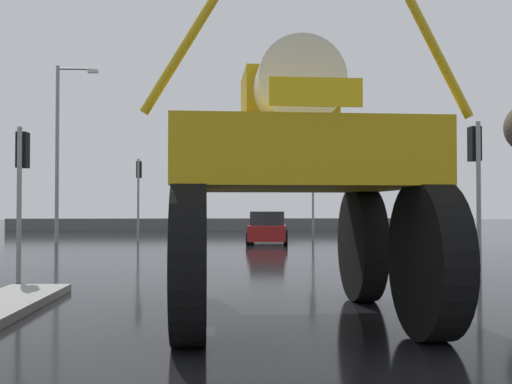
{
  "coord_description": "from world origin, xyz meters",
  "views": [
    {
      "loc": [
        -0.88,
        -2.61,
        1.76
      ],
      "look_at": [
        -0.32,
        8.31,
        2.02
      ],
      "focal_mm": 42.53,
      "sensor_mm": 36.0,
      "label": 1
    }
  ],
  "objects": [
    {
      "name": "ground_plane",
      "position": [
        0.0,
        18.0,
        0.0
      ],
      "size": [
        120.0,
        120.0,
        0.0
      ],
      "primitive_type": "plane",
      "color": "black"
    },
    {
      "name": "oversize_sprayer",
      "position": [
        0.17,
        6.85,
        2.19
      ],
      "size": [
        4.31,
        5.57,
        4.65
      ],
      "rotation": [
        0.0,
        0.0,
        1.61
      ],
      "color": "black",
      "rests_on": "ground"
    },
    {
      "name": "sedan_ahead",
      "position": [
        1.15,
        26.15,
        0.71
      ],
      "size": [
        2.21,
        4.25,
        1.52
      ],
      "rotation": [
        0.0,
        0.0,
        1.47
      ],
      "color": "maroon",
      "rests_on": "ground"
    },
    {
      "name": "traffic_signal_near_left",
      "position": [
        -5.63,
        11.78,
        2.62
      ],
      "size": [
        0.24,
        0.54,
        3.6
      ],
      "color": "gray",
      "rests_on": "ground"
    },
    {
      "name": "traffic_signal_near_right",
      "position": [
        5.2,
        11.78,
        2.77
      ],
      "size": [
        0.24,
        0.54,
        3.8
      ],
      "color": "gray",
      "rests_on": "ground"
    },
    {
      "name": "traffic_signal_far_left",
      "position": [
        -5.19,
        27.81,
        3.0
      ],
      "size": [
        0.24,
        0.55,
        4.11
      ],
      "color": "gray",
      "rests_on": "ground"
    },
    {
      "name": "traffic_signal_far_right",
      "position": [
        3.54,
        27.81,
        2.83
      ],
      "size": [
        0.24,
        0.55,
        3.88
      ],
      "color": "gray",
      "rests_on": "ground"
    },
    {
      "name": "streetlight_far_left",
      "position": [
        -8.96,
        27.47,
        4.81
      ],
      "size": [
        2.05,
        0.24,
        8.67
      ],
      "color": "gray",
      "rests_on": "ground"
    },
    {
      "name": "roadside_barrier",
      "position": [
        0.0,
        40.56,
        0.45
      ],
      "size": [
        32.47,
        0.24,
        0.9
      ],
      "primitive_type": "cube",
      "color": "#59595B",
      "rests_on": "ground"
    }
  ]
}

